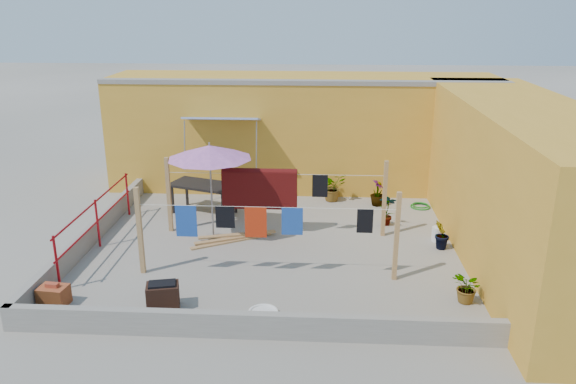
% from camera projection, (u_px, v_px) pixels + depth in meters
% --- Properties ---
extents(ground, '(80.00, 80.00, 0.00)m').
position_uv_depth(ground, '(273.00, 247.00, 12.48)').
color(ground, '#9E998E').
rests_on(ground, ground).
extents(wall_back, '(11.00, 3.27, 3.21)m').
position_uv_depth(wall_back, '(303.00, 131.00, 16.38)').
color(wall_back, gold).
rests_on(wall_back, ground).
extents(wall_right, '(2.40, 9.00, 3.20)m').
position_uv_depth(wall_right, '(521.00, 182.00, 11.68)').
color(wall_right, gold).
rests_on(wall_right, ground).
extents(parapet_front, '(8.30, 0.16, 0.44)m').
position_uv_depth(parapet_front, '(254.00, 325.00, 9.02)').
color(parapet_front, gray).
rests_on(parapet_front, ground).
extents(parapet_left, '(0.16, 7.30, 0.44)m').
position_uv_depth(parapet_left, '(93.00, 234.00, 12.63)').
color(parapet_left, gray).
rests_on(parapet_left, ground).
extents(red_railing, '(0.05, 4.20, 1.10)m').
position_uv_depth(red_railing, '(97.00, 216.00, 12.27)').
color(red_railing, maroon).
rests_on(red_railing, ground).
extents(clothesline_rig, '(5.09, 2.35, 1.80)m').
position_uv_depth(clothesline_rig, '(261.00, 194.00, 12.66)').
color(clothesline_rig, tan).
rests_on(clothesline_rig, ground).
extents(patio_umbrella, '(2.48, 2.48, 2.25)m').
position_uv_depth(patio_umbrella, '(210.00, 153.00, 12.34)').
color(patio_umbrella, gray).
rests_on(patio_umbrella, ground).
extents(outdoor_table, '(1.86, 1.35, 0.79)m').
position_uv_depth(outdoor_table, '(204.00, 187.00, 14.29)').
color(outdoor_table, black).
rests_on(outdoor_table, ground).
extents(brick_stack, '(0.53, 0.41, 0.43)m').
position_uv_depth(brick_stack, '(54.00, 295.00, 10.01)').
color(brick_stack, '#B35929').
rests_on(brick_stack, ground).
extents(lumber_pile, '(1.84, 1.04, 0.12)m').
position_uv_depth(lumber_pile, '(233.00, 238.00, 12.79)').
color(lumber_pile, tan).
rests_on(lumber_pile, ground).
extents(brazier, '(0.63, 0.49, 0.50)m').
position_uv_depth(brazier, '(163.00, 296.00, 9.87)').
color(brazier, black).
rests_on(brazier, ground).
extents(white_basin, '(0.53, 0.53, 0.09)m').
position_uv_depth(white_basin, '(263.00, 313.00, 9.71)').
color(white_basin, silver).
rests_on(white_basin, ground).
extents(water_jug_a, '(0.22, 0.22, 0.35)m').
position_uv_depth(water_jug_a, '(436.00, 233.00, 12.81)').
color(water_jug_a, silver).
rests_on(water_jug_a, ground).
extents(water_jug_b, '(0.25, 0.25, 0.38)m').
position_uv_depth(water_jug_b, '(437.00, 234.00, 12.73)').
color(water_jug_b, silver).
rests_on(water_jug_b, ground).
extents(green_hose, '(0.53, 0.53, 0.08)m').
position_uv_depth(green_hose, '(420.00, 206.00, 14.89)').
color(green_hose, '#1A761D').
rests_on(green_hose, ground).
extents(plant_back_a, '(0.88, 0.84, 0.77)m').
position_uv_depth(plant_back_a, '(333.00, 187.00, 15.31)').
color(plant_back_a, '#1B5518').
rests_on(plant_back_a, ground).
extents(plant_back_b, '(0.44, 0.44, 0.70)m').
position_uv_depth(plant_back_b, '(378.00, 193.00, 14.94)').
color(plant_back_b, '#1B5518').
rests_on(plant_back_b, ground).
extents(plant_right_a, '(0.47, 0.37, 0.78)m').
position_uv_depth(plant_right_a, '(388.00, 210.00, 13.58)').
color(plant_right_a, '#1B5518').
rests_on(plant_right_a, ground).
extents(plant_right_b, '(0.40, 0.45, 0.69)m').
position_uv_depth(plant_right_b, '(442.00, 235.00, 12.24)').
color(plant_right_b, '#1B5518').
rests_on(plant_right_b, ground).
extents(plant_right_c, '(0.63, 0.67, 0.60)m').
position_uv_depth(plant_right_c, '(468.00, 288.00, 10.05)').
color(plant_right_c, '#1B5518').
rests_on(plant_right_c, ground).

